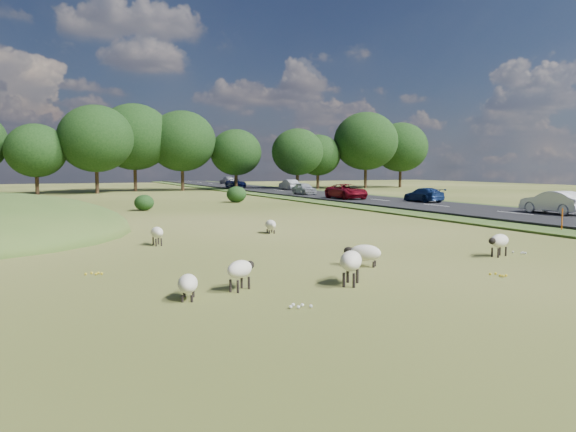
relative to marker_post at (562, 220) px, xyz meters
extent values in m
plane|color=#3F4D18|center=(-15.45, 19.51, -0.60)|extent=(160.00, 160.00, 0.00)
cube|color=black|center=(4.55, 29.51, -0.47)|extent=(8.00, 150.00, 0.25)
cylinder|color=black|center=(-24.26, 52.94, 0.91)|extent=(0.44, 0.44, 3.02)
ellipsoid|color=black|center=(-24.26, 52.94, 4.60)|extent=(7.04, 7.04, 6.34)
cylinder|color=black|center=(-17.53, 52.49, 1.35)|extent=(0.44, 0.44, 3.90)
ellipsoid|color=black|center=(-17.53, 52.49, 6.11)|extent=(9.09, 9.09, 8.18)
cylinder|color=black|center=(-12.20, 57.41, 1.51)|extent=(0.44, 0.44, 4.22)
ellipsoid|color=black|center=(-12.20, 57.41, 6.67)|extent=(9.85, 9.85, 8.86)
cylinder|color=black|center=(-5.99, 56.45, 1.37)|extent=(0.44, 0.44, 3.94)
ellipsoid|color=black|center=(-5.99, 56.45, 6.19)|extent=(9.20, 9.20, 8.28)
cylinder|color=black|center=(1.42, 55.51, 0.94)|extent=(0.44, 0.44, 3.09)
ellipsoid|color=black|center=(1.42, 55.51, 4.72)|extent=(7.20, 7.20, 6.48)
cylinder|color=black|center=(9.32, 51.97, 0.96)|extent=(0.44, 0.44, 3.12)
ellipsoid|color=black|center=(9.32, 51.97, 4.78)|extent=(7.29, 7.29, 6.56)
cylinder|color=black|center=(14.45, 55.76, 0.87)|extent=(0.44, 0.44, 2.93)
ellipsoid|color=black|center=(14.45, 55.76, 4.45)|extent=(6.84, 6.84, 6.16)
cylinder|color=black|center=(21.41, 53.46, 1.48)|extent=(0.44, 0.44, 4.16)
ellipsoid|color=black|center=(21.41, 53.46, 6.57)|extent=(9.71, 9.71, 8.74)
cylinder|color=black|center=(29.10, 55.40, 1.27)|extent=(0.44, 0.44, 3.74)
ellipsoid|color=black|center=(29.10, 55.40, 5.83)|extent=(8.72, 8.72, 7.84)
ellipsoid|color=black|center=(-16.81, 22.59, 0.00)|extent=(1.46, 1.46, 1.19)
ellipsoid|color=black|center=(-7.38, 29.09, 0.14)|extent=(1.81, 1.81, 1.48)
cylinder|color=#D8590C|center=(0.00, 0.00, 0.00)|extent=(0.06, 0.06, 1.20)
ellipsoid|color=beige|center=(-20.60, -6.66, -0.20)|extent=(0.74, 1.01, 0.46)
ellipsoid|color=silver|center=(-20.45, -6.19, -0.17)|extent=(0.30, 0.35, 0.23)
cylinder|color=black|center=(-20.62, -6.37, -0.52)|extent=(0.07, 0.07, 0.17)
cylinder|color=black|center=(-20.41, -6.44, -0.52)|extent=(0.07, 0.07, 0.17)
cylinder|color=black|center=(-20.79, -6.87, -0.52)|extent=(0.07, 0.07, 0.17)
cylinder|color=black|center=(-20.58, -6.94, -0.52)|extent=(0.07, 0.07, 0.17)
ellipsoid|color=beige|center=(-19.10, -6.20, -0.03)|extent=(1.03, 0.95, 0.47)
ellipsoid|color=black|center=(-18.71, -5.89, 0.00)|extent=(0.37, 0.36, 0.24)
cylinder|color=black|center=(-18.96, -5.95, -0.43)|extent=(0.07, 0.07, 0.34)
cylinder|color=black|center=(-18.82, -6.13, -0.43)|extent=(0.07, 0.07, 0.34)
cylinder|color=black|center=(-19.39, -6.28, -0.43)|extent=(0.07, 0.07, 0.34)
cylinder|color=black|center=(-19.24, -6.46, -0.43)|extent=(0.07, 0.07, 0.34)
ellipsoid|color=beige|center=(-19.47, 3.31, -0.05)|extent=(0.51, 0.90, 0.45)
ellipsoid|color=silver|center=(-19.49, 3.78, -0.02)|extent=(0.23, 0.30, 0.23)
cylinder|color=black|center=(-19.59, 3.56, -0.44)|extent=(0.06, 0.06, 0.32)
cylinder|color=black|center=(-19.37, 3.57, -0.44)|extent=(0.06, 0.06, 0.32)
cylinder|color=black|center=(-19.57, 3.04, -0.44)|extent=(0.06, 0.06, 0.32)
cylinder|color=black|center=(-19.35, 3.05, -0.44)|extent=(0.06, 0.06, 0.32)
ellipsoid|color=beige|center=(-14.17, -4.42, -0.14)|extent=(1.13, 1.10, 0.53)
ellipsoid|color=black|center=(-14.58, -4.05, -0.11)|extent=(0.42, 0.41, 0.26)
cylinder|color=black|center=(-14.48, -4.32, -0.50)|extent=(0.07, 0.07, 0.19)
cylinder|color=black|center=(-14.30, -4.13, -0.50)|extent=(0.07, 0.07, 0.19)
cylinder|color=black|center=(-14.03, -4.72, -0.50)|extent=(0.07, 0.07, 0.19)
cylinder|color=black|center=(-13.86, -4.53, -0.50)|extent=(0.07, 0.07, 0.19)
ellipsoid|color=beige|center=(-16.08, -6.78, 0.08)|extent=(1.14, 1.21, 0.56)
ellipsoid|color=black|center=(-15.71, -6.32, 0.11)|extent=(0.43, 0.44, 0.28)
cylinder|color=black|center=(-15.99, -6.45, -0.40)|extent=(0.08, 0.08, 0.40)
cylinder|color=black|center=(-15.77, -6.62, -0.40)|extent=(0.08, 0.08, 0.40)
cylinder|color=black|center=(-16.39, -6.94, -0.40)|extent=(0.08, 0.08, 0.40)
cylinder|color=black|center=(-16.18, -7.11, -0.40)|extent=(0.08, 0.08, 0.40)
ellipsoid|color=beige|center=(-13.54, 5.42, -0.18)|extent=(0.67, 1.02, 0.48)
ellipsoid|color=silver|center=(-13.63, 4.92, -0.15)|extent=(0.28, 0.34, 0.24)
cylinder|color=black|center=(-13.47, 5.13, -0.51)|extent=(0.07, 0.07, 0.18)
cylinder|color=black|center=(-13.70, 5.17, -0.51)|extent=(0.07, 0.07, 0.18)
cylinder|color=black|center=(-13.37, 5.67, -0.51)|extent=(0.07, 0.07, 0.18)
cylinder|color=black|center=(-13.60, 5.72, -0.51)|extent=(0.07, 0.07, 0.18)
ellipsoid|color=beige|center=(-8.64, -4.64, -0.02)|extent=(1.05, 0.76, 0.48)
ellipsoid|color=black|center=(-9.13, -4.79, 0.02)|extent=(0.36, 0.31, 0.24)
cylinder|color=black|center=(-8.87, -4.83, -0.43)|extent=(0.07, 0.07, 0.34)
cylinder|color=black|center=(-8.94, -4.61, -0.43)|extent=(0.07, 0.07, 0.34)
cylinder|color=black|center=(-8.34, -4.67, -0.43)|extent=(0.07, 0.07, 0.34)
cylinder|color=black|center=(-8.41, -4.45, -0.43)|extent=(0.07, 0.07, 0.34)
imported|color=silver|center=(6.45, 6.08, 0.38)|extent=(1.56, 4.46, 1.47)
imported|color=#B6BABF|center=(2.65, 35.69, 0.31)|extent=(1.56, 3.87, 1.32)
imported|color=#B1B4B9|center=(6.45, 48.36, 0.32)|extent=(1.42, 4.07, 1.34)
imported|color=navy|center=(2.65, 59.32, 0.27)|extent=(2.07, 4.48, 1.25)
imported|color=maroon|center=(2.65, 26.34, 0.36)|extent=(2.34, 5.08, 1.41)
imported|color=navy|center=(6.45, 19.59, 0.26)|extent=(1.71, 4.21, 1.22)
imported|color=#B7B9BF|center=(6.45, 75.40, 0.31)|extent=(1.86, 4.57, 1.33)
camera|label=1|loc=(-23.80, -20.03, 2.64)|focal=35.00mm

